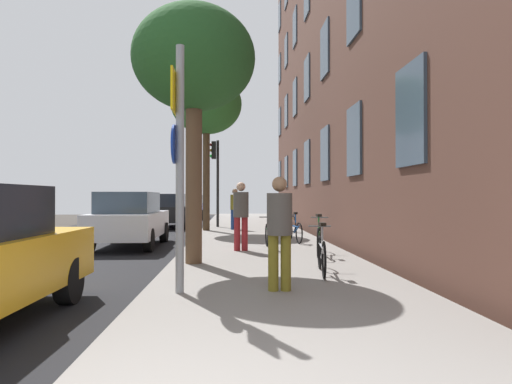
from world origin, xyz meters
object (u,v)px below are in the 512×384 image
car_3 (191,206)px  pedestrian_1 (241,211)px  bicycle_4 (289,222)px  bicycle_1 (319,239)px  bicycle_3 (294,230)px  car_1 (130,219)px  bicycle_2 (269,235)px  pedestrian_0 (280,225)px  tree_near (194,62)px  pedestrian_2 (235,206)px  traffic_light (216,168)px  tree_far (206,105)px  sign_post (178,154)px  bicycle_0 (322,253)px  car_2 (170,210)px

car_3 → pedestrian_1: bearing=-80.7°
bicycle_4 → bicycle_1: bearing=-91.7°
bicycle_3 → car_1: bearing=-179.7°
bicycle_2 → pedestrian_0: pedestrian_0 is taller
bicycle_1 → bicycle_3: bicycle_1 is taller
pedestrian_0 → tree_near: bearing=118.4°
pedestrian_1 → car_3: (-3.05, 18.65, -0.28)m
pedestrian_0 → car_3: pedestrian_0 is taller
tree_near → pedestrian_2: tree_near is taller
bicycle_3 → pedestrian_1: size_ratio=0.93×
bicycle_3 → traffic_light: bearing=110.7°
tree_far → pedestrian_2: tree_far is taller
sign_post → tree_near: tree_near is taller
sign_post → bicycle_1: sign_post is taller
bicycle_3 → pedestrian_1: 2.68m
bicycle_1 → pedestrian_1: size_ratio=0.97×
traffic_light → pedestrian_0: traffic_light is taller
tree_far → car_1: 6.92m
bicycle_4 → car_3: car_3 is taller
tree_far → bicycle_4: bearing=-11.9°
bicycle_0 → pedestrian_0: size_ratio=1.00×
traffic_light → bicycle_3: 7.83m
car_3 → car_2: bearing=-91.3°
tree_near → bicycle_2: tree_near is taller
bicycle_2 → car_1: bearing=158.8°
traffic_light → bicycle_0: 12.87m
bicycle_2 → pedestrian_1: 1.08m
tree_far → pedestrian_2: size_ratio=3.76×
car_2 → car_1: bearing=-90.1°
sign_post → bicycle_2: sign_post is taller
tree_near → bicycle_3: bearing=56.8°
car_2 → car_3: same height
bicycle_2 → car_2: bearing=112.0°
tree_far → pedestrian_1: tree_far is taller
bicycle_2 → bicycle_4: size_ratio=0.97×
bicycle_0 → pedestrian_2: bearing=98.0°
sign_post → pedestrian_2: sign_post is taller
tree_near → car_1: (-2.24, 4.05, -3.47)m
traffic_light → car_2: traffic_light is taller
bicycle_3 → car_3: (-4.70, 16.63, 0.37)m
tree_far → pedestrian_1: bearing=-79.4°
sign_post → tree_far: (-0.31, 11.83, 3.16)m
pedestrian_1 → pedestrian_2: size_ratio=1.02×
traffic_light → car_3: 10.06m
pedestrian_0 → pedestrian_1: 4.85m
bicycle_3 → pedestrian_1: (-1.65, -2.02, 0.64)m
tree_near → tree_far: bearing=91.8°
pedestrian_2 → tree_near: bearing=-95.5°
sign_post → car_1: bearing=108.2°
tree_far → bicycle_2: size_ratio=4.00×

